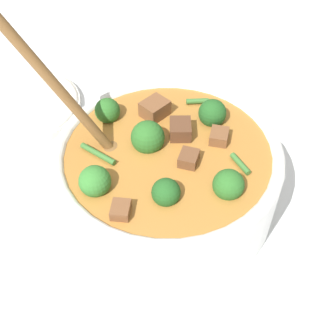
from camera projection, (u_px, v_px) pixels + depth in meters
The scene contains 3 objects.
ground_plane at pixel (168, 201), 0.59m from camera, with size 4.00×4.00×0.00m, color silver.
stew_bowl at pixel (168, 172), 0.54m from camera, with size 0.28×0.32×0.30m.
empty_plate at pixel (22, 106), 0.71m from camera, with size 0.20×0.20×0.02m.
Camera 1 is at (0.32, 0.17, 0.46)m, focal length 45.00 mm.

